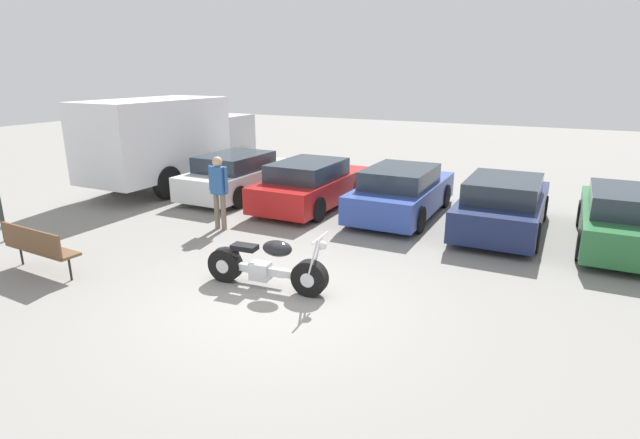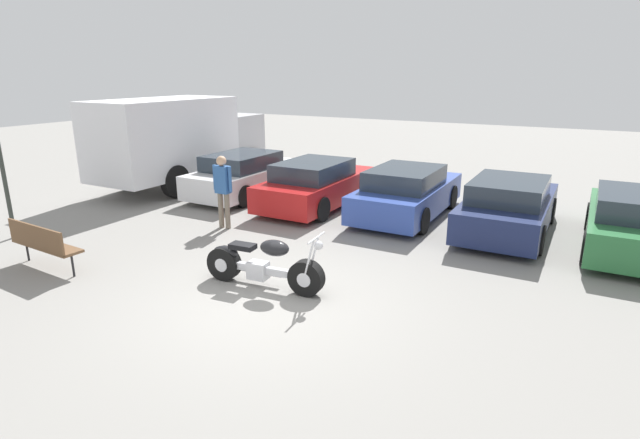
% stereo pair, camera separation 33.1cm
% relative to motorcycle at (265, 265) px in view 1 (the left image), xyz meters
% --- Properties ---
extents(ground_plane, '(60.00, 60.00, 0.00)m').
position_rel_motorcycle_xyz_m(ground_plane, '(0.41, -0.47, -0.40)').
color(ground_plane, gray).
extents(motorcycle, '(2.21, 0.62, 1.03)m').
position_rel_motorcycle_xyz_m(motorcycle, '(0.00, 0.00, 0.00)').
color(motorcycle, black).
rests_on(motorcycle, ground_plane).
extents(parked_car_white, '(1.79, 4.06, 1.26)m').
position_rel_motorcycle_xyz_m(parked_car_white, '(-4.23, 5.21, 0.20)').
color(parked_car_white, white).
rests_on(parked_car_white, ground_plane).
extents(parked_car_red, '(1.79, 4.06, 1.26)m').
position_rel_motorcycle_xyz_m(parked_car_red, '(-1.77, 5.07, 0.20)').
color(parked_car_red, red).
rests_on(parked_car_red, ground_plane).
extents(parked_car_blue, '(1.79, 4.06, 1.26)m').
position_rel_motorcycle_xyz_m(parked_car_blue, '(0.69, 5.32, 0.20)').
color(parked_car_blue, '#2D479E').
rests_on(parked_car_blue, ground_plane).
extents(parked_car_navy, '(1.79, 4.06, 1.26)m').
position_rel_motorcycle_xyz_m(parked_car_navy, '(3.15, 5.15, 0.20)').
color(parked_car_navy, '#19234C').
rests_on(parked_car_navy, ground_plane).
extents(parked_car_green, '(1.79, 4.06, 1.26)m').
position_rel_motorcycle_xyz_m(parked_car_green, '(5.61, 5.07, 0.20)').
color(parked_car_green, '#286B38').
rests_on(parked_car_green, ground_plane).
extents(delivery_truck, '(2.23, 6.08, 2.75)m').
position_rel_motorcycle_xyz_m(delivery_truck, '(-6.84, 5.24, 1.13)').
color(delivery_truck, silver).
rests_on(delivery_truck, ground_plane).
extents(park_bench, '(1.71, 0.50, 0.89)m').
position_rel_motorcycle_xyz_m(park_bench, '(-3.97, -1.32, 0.15)').
color(park_bench, brown).
rests_on(park_bench, ground_plane).
extents(person_standing, '(0.52, 0.23, 1.71)m').
position_rel_motorcycle_xyz_m(person_standing, '(-2.71, 2.31, 0.62)').
color(person_standing, '#726656').
rests_on(person_standing, ground_plane).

